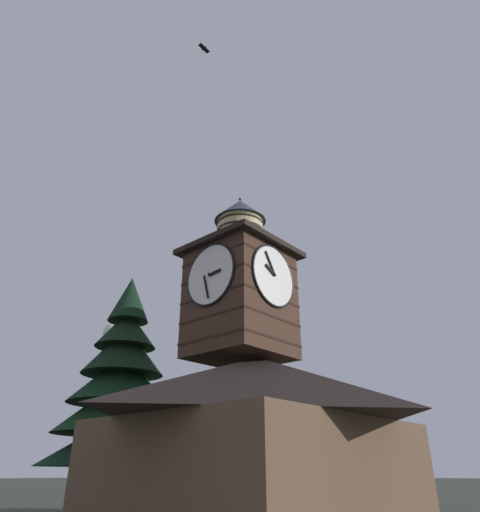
{
  "coord_description": "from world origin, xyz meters",
  "views": [
    {
      "loc": [
        16.58,
        10.94,
        1.78
      ],
      "look_at": [
        1.63,
        -2.38,
        11.24
      ],
      "focal_mm": 32.16,
      "sensor_mm": 36.0,
      "label": 1
    }
  ],
  "objects_px": {
    "pine_tree_behind": "(120,396)",
    "flying_bird_high": "(204,48)",
    "building_main": "(259,433)",
    "clock_tower": "(240,287)",
    "moon": "(115,333)"
  },
  "relations": [
    {
      "from": "clock_tower",
      "to": "pine_tree_behind",
      "type": "bearing_deg",
      "value": -82.65
    },
    {
      "from": "building_main",
      "to": "clock_tower",
      "type": "height_order",
      "value": "clock_tower"
    },
    {
      "from": "building_main",
      "to": "flying_bird_high",
      "type": "relative_size",
      "value": 18.59
    },
    {
      "from": "clock_tower",
      "to": "moon",
      "type": "xyz_separation_m",
      "value": [
        -11.55,
        -27.76,
        5.43
      ]
    },
    {
      "from": "pine_tree_behind",
      "to": "moon",
      "type": "xyz_separation_m",
      "value": [
        -12.48,
        -20.54,
        9.66
      ]
    },
    {
      "from": "clock_tower",
      "to": "pine_tree_behind",
      "type": "distance_m",
      "value": 8.41
    },
    {
      "from": "clock_tower",
      "to": "flying_bird_high",
      "type": "height_order",
      "value": "flying_bird_high"
    },
    {
      "from": "pine_tree_behind",
      "to": "flying_bird_high",
      "type": "bearing_deg",
      "value": 68.19
    },
    {
      "from": "clock_tower",
      "to": "flying_bird_high",
      "type": "xyz_separation_m",
      "value": [
        4.56,
        1.85,
        9.89
      ]
    },
    {
      "from": "pine_tree_behind",
      "to": "flying_bird_high",
      "type": "distance_m",
      "value": 17.16
    },
    {
      "from": "building_main",
      "to": "moon",
      "type": "relative_size",
      "value": 4.67
    },
    {
      "from": "building_main",
      "to": "pine_tree_behind",
      "type": "xyz_separation_m",
      "value": [
        1.16,
        -7.99,
        2.05
      ]
    },
    {
      "from": "moon",
      "to": "flying_bird_high",
      "type": "xyz_separation_m",
      "value": [
        16.1,
        29.6,
        4.46
      ]
    },
    {
      "from": "building_main",
      "to": "pine_tree_behind",
      "type": "distance_m",
      "value": 8.33
    },
    {
      "from": "building_main",
      "to": "flying_bird_high",
      "type": "distance_m",
      "value": 16.89
    }
  ]
}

